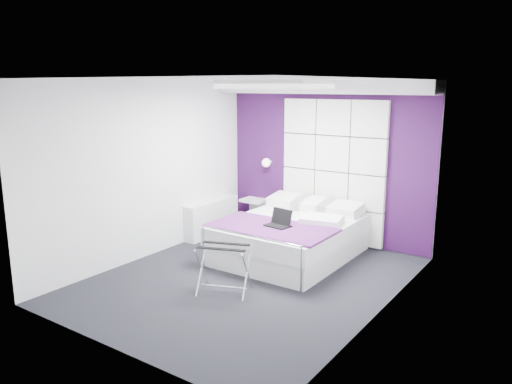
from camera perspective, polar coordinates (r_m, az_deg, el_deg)
floor at (r=6.74m, az=-0.92°, el=-9.94°), size 4.40×4.40×0.00m
ceiling at (r=6.24m, az=-1.01°, el=12.75°), size 4.40×4.40×0.00m
wall_back at (r=8.23m, az=7.99°, el=3.41°), size 3.60×0.00×3.60m
wall_left at (r=7.54m, az=-12.17°, el=2.46°), size 0.00×4.40×4.40m
wall_right at (r=5.54m, az=14.37°, el=-1.12°), size 0.00×4.40×4.40m
accent_wall at (r=8.22m, az=7.96°, el=3.40°), size 3.58×0.02×2.58m
soffit at (r=7.91m, az=7.42°, el=11.81°), size 3.58×0.50×0.20m
headboard at (r=8.13m, az=8.72°, el=2.36°), size 1.80×0.08×2.30m
skylight at (r=6.74m, az=2.03°, el=12.28°), size 1.36×0.86×0.12m
wall_lamp at (r=8.64m, az=1.32°, el=3.40°), size 0.15×0.15×0.15m
radiator at (r=8.60m, az=-5.07°, el=-2.94°), size 0.22×1.20×0.60m
bed at (r=7.50m, az=3.94°, el=-5.11°), size 1.74×2.11×0.74m
nightstand at (r=8.88m, az=-0.25°, el=-0.95°), size 0.43×0.33×0.05m
luggage_rack at (r=6.27m, az=-3.67°, el=-8.76°), size 0.61×0.45×0.60m
laptop at (r=7.02m, az=2.69°, el=-3.42°), size 0.34×0.24×0.24m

